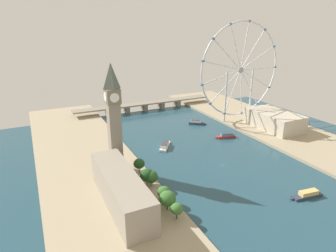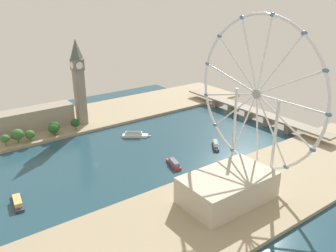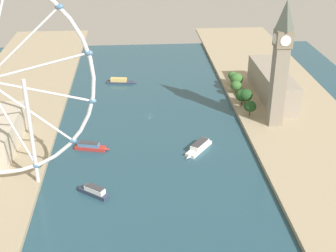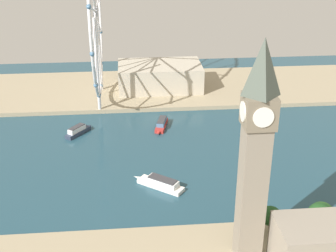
{
  "view_description": "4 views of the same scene",
  "coord_description": "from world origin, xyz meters",
  "px_view_note": "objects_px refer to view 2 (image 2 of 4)",
  "views": [
    {
      "loc": [
        -155.88,
        -201.17,
        126.99
      ],
      "look_at": [
        -21.18,
        75.51,
        17.7
      ],
      "focal_mm": 31.07,
      "sensor_mm": 36.0,
      "label": 1
    },
    {
      "loc": [
        267.71,
        -115.13,
        146.35
      ],
      "look_at": [
        -7.37,
        84.85,
        14.28
      ],
      "focal_mm": 37.93,
      "sensor_mm": 36.0,
      "label": 2
    },
    {
      "loc": [
        10.31,
        344.46,
        161.88
      ],
      "look_at": [
        -10.79,
        57.32,
        18.32
      ],
      "focal_mm": 49.76,
      "sensor_mm": 36.0,
      "label": 3
    },
    {
      "loc": [
        -249.12,
        75.31,
        137.58
      ],
      "look_at": [
        3.11,
        52.76,
        19.71
      ],
      "focal_mm": 50.35,
      "sensor_mm": 36.0,
      "label": 4
    }
  ],
  "objects_px": {
    "riverside_hall": "(227,187)",
    "ferris_wheel": "(257,95)",
    "tour_boat_2": "(174,163)",
    "clock_tower": "(79,81)",
    "tour_boat_1": "(135,135)",
    "tour_boat_0": "(216,145)",
    "tour_boat_3": "(17,202)",
    "river_bridge": "(251,112)",
    "parliament_block": "(31,120)"
  },
  "relations": [
    {
      "from": "riverside_hall",
      "to": "tour_boat_0",
      "type": "bearing_deg",
      "value": 141.54
    },
    {
      "from": "riverside_hall",
      "to": "tour_boat_1",
      "type": "bearing_deg",
      "value": 175.98
    },
    {
      "from": "ferris_wheel",
      "to": "tour_boat_2",
      "type": "height_order",
      "value": "ferris_wheel"
    },
    {
      "from": "tour_boat_1",
      "to": "tour_boat_2",
      "type": "xyz_separation_m",
      "value": [
        76.41,
        -6.2,
        -0.11
      ]
    },
    {
      "from": "tour_boat_0",
      "to": "tour_boat_1",
      "type": "relative_size",
      "value": 0.77
    },
    {
      "from": "parliament_block",
      "to": "tour_boat_1",
      "type": "distance_m",
      "value": 113.24
    },
    {
      "from": "clock_tower",
      "to": "riverside_hall",
      "type": "bearing_deg",
      "value": 5.84
    },
    {
      "from": "tour_boat_1",
      "to": "tour_boat_3",
      "type": "height_order",
      "value": "tour_boat_1"
    },
    {
      "from": "riverside_hall",
      "to": "tour_boat_3",
      "type": "distance_m",
      "value": 152.45
    },
    {
      "from": "ferris_wheel",
      "to": "parliament_block",
      "type": "bearing_deg",
      "value": -148.9
    },
    {
      "from": "tour_boat_2",
      "to": "riverside_hall",
      "type": "bearing_deg",
      "value": -169.5
    },
    {
      "from": "tour_boat_2",
      "to": "tour_boat_3",
      "type": "relative_size",
      "value": 0.87
    },
    {
      "from": "riverside_hall",
      "to": "river_bridge",
      "type": "distance_m",
      "value": 190.79
    },
    {
      "from": "ferris_wheel",
      "to": "tour_boat_1",
      "type": "xyz_separation_m",
      "value": [
        -126.19,
        -37.01,
        -66.91
      ]
    },
    {
      "from": "tour_boat_3",
      "to": "tour_boat_2",
      "type": "bearing_deg",
      "value": -90.28
    },
    {
      "from": "tour_boat_0",
      "to": "tour_boat_3",
      "type": "relative_size",
      "value": 0.72
    },
    {
      "from": "riverside_hall",
      "to": "tour_boat_0",
      "type": "distance_m",
      "value": 97.44
    },
    {
      "from": "clock_tower",
      "to": "parliament_block",
      "type": "height_order",
      "value": "clock_tower"
    },
    {
      "from": "tour_boat_0",
      "to": "tour_boat_2",
      "type": "height_order",
      "value": "tour_boat_0"
    },
    {
      "from": "ferris_wheel",
      "to": "tour_boat_1",
      "type": "relative_size",
      "value": 4.64
    },
    {
      "from": "parliament_block",
      "to": "tour_boat_0",
      "type": "distance_m",
      "value": 198.05
    },
    {
      "from": "tour_boat_2",
      "to": "parliament_block",
      "type": "bearing_deg",
      "value": 41.13
    },
    {
      "from": "clock_tower",
      "to": "tour_boat_0",
      "type": "height_order",
      "value": "clock_tower"
    },
    {
      "from": "clock_tower",
      "to": "tour_boat_0",
      "type": "relative_size",
      "value": 4.45
    },
    {
      "from": "riverside_hall",
      "to": "tour_boat_3",
      "type": "xyz_separation_m",
      "value": [
        -88.17,
        -123.89,
        -10.89
      ]
    },
    {
      "from": "tour_boat_2",
      "to": "ferris_wheel",
      "type": "bearing_deg",
      "value": -125.2
    },
    {
      "from": "river_bridge",
      "to": "tour_boat_2",
      "type": "distance_m",
      "value": 155.42
    },
    {
      "from": "ferris_wheel",
      "to": "tour_boat_0",
      "type": "height_order",
      "value": "ferris_wheel"
    },
    {
      "from": "clock_tower",
      "to": "tour_boat_1",
      "type": "distance_m",
      "value": 85.92
    },
    {
      "from": "river_bridge",
      "to": "clock_tower",
      "type": "bearing_deg",
      "value": -118.58
    },
    {
      "from": "clock_tower",
      "to": "tour_boat_3",
      "type": "bearing_deg",
      "value": -40.35
    },
    {
      "from": "riverside_hall",
      "to": "tour_boat_3",
      "type": "height_order",
      "value": "riverside_hall"
    },
    {
      "from": "clock_tower",
      "to": "tour_boat_2",
      "type": "relative_size",
      "value": 3.69
    },
    {
      "from": "clock_tower",
      "to": "riverside_hall",
      "type": "height_order",
      "value": "clock_tower"
    },
    {
      "from": "riverside_hall",
      "to": "parliament_block",
      "type": "bearing_deg",
      "value": -161.52
    },
    {
      "from": "tour_boat_2",
      "to": "river_bridge",
      "type": "bearing_deg",
      "value": -59.74
    },
    {
      "from": "river_bridge",
      "to": "tour_boat_1",
      "type": "distance_m",
      "value": 146.54
    },
    {
      "from": "parliament_block",
      "to": "tour_boat_1",
      "type": "height_order",
      "value": "parliament_block"
    },
    {
      "from": "riverside_hall",
      "to": "ferris_wheel",
      "type": "bearing_deg",
      "value": 113.07
    },
    {
      "from": "riverside_hall",
      "to": "tour_boat_2",
      "type": "xyz_separation_m",
      "value": [
        -69.93,
        4.08,
        -10.75
      ]
    },
    {
      "from": "tour_boat_2",
      "to": "tour_boat_0",
      "type": "bearing_deg",
      "value": -70.13
    },
    {
      "from": "tour_boat_2",
      "to": "tour_boat_3",
      "type": "bearing_deg",
      "value": 95.73
    },
    {
      "from": "tour_boat_2",
      "to": "tour_boat_3",
      "type": "xyz_separation_m",
      "value": [
        -18.24,
        -127.97,
        -0.14
      ]
    },
    {
      "from": "tour_boat_3",
      "to": "tour_boat_1",
      "type": "bearing_deg",
      "value": -58.73
    },
    {
      "from": "clock_tower",
      "to": "ferris_wheel",
      "type": "distance_m",
      "value": 201.52
    },
    {
      "from": "river_bridge",
      "to": "tour_boat_1",
      "type": "height_order",
      "value": "river_bridge"
    },
    {
      "from": "ferris_wheel",
      "to": "tour_boat_3",
      "type": "relative_size",
      "value": 4.33
    },
    {
      "from": "river_bridge",
      "to": "tour_boat_3",
      "type": "distance_m",
      "value": 278.19
    },
    {
      "from": "riverside_hall",
      "to": "tour_boat_0",
      "type": "relative_size",
      "value": 3.14
    },
    {
      "from": "clock_tower",
      "to": "ferris_wheel",
      "type": "xyz_separation_m",
      "value": [
        188.68,
        68.66,
        17.16
      ]
    }
  ]
}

